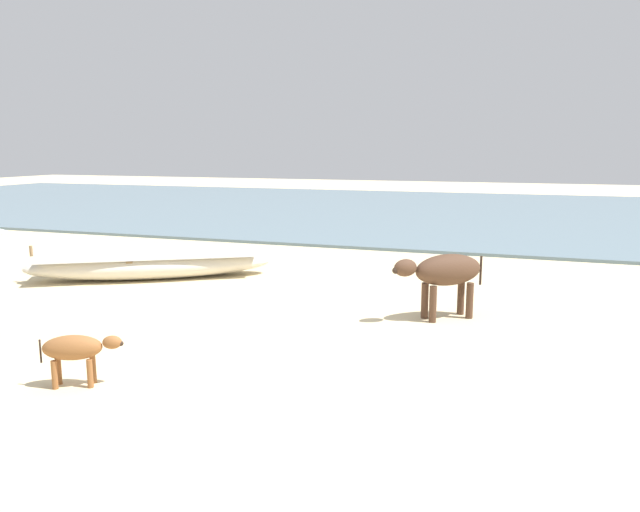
# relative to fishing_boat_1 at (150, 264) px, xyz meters

# --- Properties ---
(ground) EXTENTS (80.00, 80.00, 0.00)m
(ground) POSITION_rel_fishing_boat_1_xyz_m (3.93, -3.05, -0.28)
(ground) COLOR beige
(sea_water) EXTENTS (60.00, 20.00, 0.08)m
(sea_water) POSITION_rel_fishing_boat_1_xyz_m (3.93, 14.69, -0.24)
(sea_water) COLOR slate
(sea_water) RESTS_ON ground
(fishing_boat_1) EXTENTS (4.59, 3.35, 0.72)m
(fishing_boat_1) POSITION_rel_fishing_boat_1_xyz_m (0.00, 0.00, 0.00)
(fishing_boat_1) COLOR beige
(fishing_boat_1) RESTS_ON ground
(cow_adult_dark) EXTENTS (1.33, 1.18, 0.99)m
(cow_adult_dark) POSITION_rel_fishing_boat_1_xyz_m (5.90, -1.03, 0.43)
(cow_adult_dark) COLOR #4C3323
(cow_adult_dark) RESTS_ON ground
(calf_far_brown) EXTENTS (0.84, 0.53, 0.57)m
(calf_far_brown) POSITION_rel_fishing_boat_1_xyz_m (2.52, -5.05, 0.13)
(calf_far_brown) COLOR brown
(calf_far_brown) RESTS_ON ground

